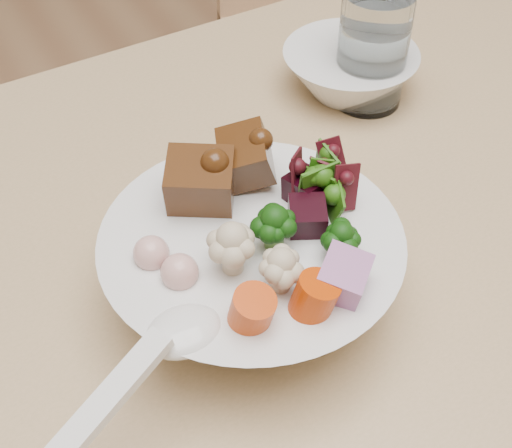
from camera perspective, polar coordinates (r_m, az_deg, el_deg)
name	(u,v)px	position (r m, az deg, el deg)	size (l,w,h in m)	color
chair_far	(344,9)	(1.39, 7.07, 16.67)	(0.52, 0.52, 0.93)	tan
food_bowl	(253,261)	(0.59, -0.27, -2.96)	(0.24, 0.24, 0.13)	white
soup_spoon	(166,347)	(0.50, -7.23, -9.77)	(0.15, 0.09, 0.03)	white
water_glass	(372,54)	(0.81, 9.27, 13.30)	(0.08, 0.08, 0.13)	silver
side_bowl	(349,72)	(0.84, 7.48, 11.99)	(0.15, 0.15, 0.05)	white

